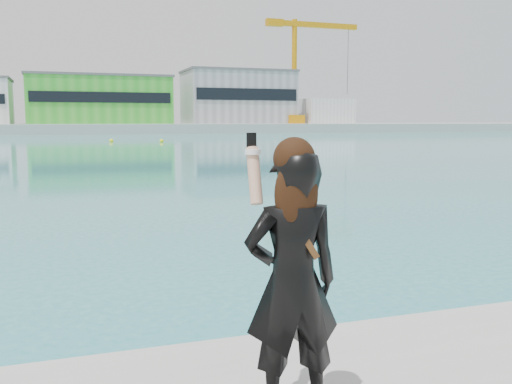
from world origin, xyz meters
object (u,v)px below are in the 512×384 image
Objects in this scene: dock_crane at (299,68)px; woman at (292,275)px; buoy_extra at (111,142)px; buoy_near at (162,142)px.

dock_crane is 133.85m from woman.
dock_crane is 71.73m from buoy_extra.
buoy_extra is 71.17m from woman.
woman is at bearing -98.97° from buoy_near.
buoy_near and buoy_extra have the same top height.
dock_crane is 13.38× the size of woman.
buoy_near is at bearing -127.59° from dock_crane.
buoy_extra is (-47.75, -51.36, -15.07)m from dock_crane.
dock_crane is at bearing 47.08° from buoy_extra.
dock_crane is 48.00× the size of buoy_near.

